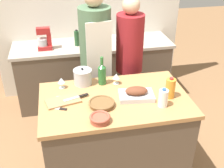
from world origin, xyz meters
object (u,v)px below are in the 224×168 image
at_px(knife_bread, 58,108).
at_px(mixing_bowl, 100,118).
at_px(wine_glass_right, 61,81).
at_px(person_cook_aproned, 96,58).
at_px(milk_jug, 163,98).
at_px(roasting_pan, 136,94).
at_px(cutting_board, 63,101).
at_px(condiment_bottle_tall, 120,40).
at_px(juice_jug, 170,88).
at_px(stock_pot, 83,77).
at_px(wine_glass_left, 116,76).
at_px(condiment_bottle_extra, 77,38).
at_px(knife_paring, 67,96).
at_px(condiment_bottle_short, 101,34).
at_px(knife_chef, 77,97).
at_px(person_cook_guest, 129,60).
at_px(stand_mixer, 44,40).
at_px(wicker_basket, 102,104).
at_px(wine_bottle_green, 102,73).

bearing_deg(knife_bread, mixing_bowl, -37.43).
height_order(wine_glass_right, person_cook_aproned, person_cook_aproned).
bearing_deg(milk_jug, knife_bread, 171.30).
distance_m(roasting_pan, cutting_board, 0.67).
xyz_separation_m(mixing_bowl, condiment_bottle_tall, (0.54, 1.63, 0.01)).
bearing_deg(knife_bread, juice_jug, -0.73).
bearing_deg(stock_pot, milk_jug, -39.70).
xyz_separation_m(stock_pot, wine_glass_left, (0.33, -0.07, 0.00)).
height_order(juice_jug, condiment_bottle_extra, juice_jug).
distance_m(cutting_board, knife_paring, 0.09).
bearing_deg(condiment_bottle_short, stock_pot, -107.85).
relative_size(mixing_bowl, condiment_bottle_tall, 1.11).
xyz_separation_m(cutting_board, wine_glass_left, (0.54, 0.23, 0.07)).
distance_m(stock_pot, wine_glass_right, 0.22).
height_order(stock_pot, condiment_bottle_extra, condiment_bottle_extra).
bearing_deg(knife_chef, condiment_bottle_tall, 61.07).
relative_size(knife_paring, person_cook_guest, 0.11).
distance_m(wine_glass_left, wine_glass_right, 0.54).
distance_m(knife_chef, condiment_bottle_short, 1.57).
height_order(knife_chef, person_cook_guest, person_cook_guest).
bearing_deg(stand_mixer, mixing_bowl, -75.36).
distance_m(wicker_basket, mixing_bowl, 0.23).
relative_size(condiment_bottle_tall, person_cook_aproned, 0.09).
bearing_deg(wine_bottle_green, mixing_bowl, -101.41).
height_order(wine_glass_left, stand_mixer, stand_mixer).
bearing_deg(mixing_bowl, wine_bottle_green, 78.59).
distance_m(wine_bottle_green, condiment_bottle_extra, 1.14).
bearing_deg(knife_paring, condiment_bottle_short, 68.36).
bearing_deg(stock_pot, condiment_bottle_extra, 87.74).
relative_size(condiment_bottle_extra, person_cook_aproned, 0.12).
distance_m(stock_pot, person_cook_guest, 0.72).
height_order(cutting_board, wine_glass_right, wine_glass_right).
bearing_deg(stock_pot, knife_chef, -107.38).
height_order(wine_bottle_green, person_cook_aproned, person_cook_aproned).
relative_size(stock_pot, mixing_bowl, 1.07).
height_order(wine_glass_right, stand_mixer, stand_mixer).
distance_m(wine_glass_left, condiment_bottle_tall, 1.09).
distance_m(milk_jug, stand_mixer, 1.89).
relative_size(stand_mixer, person_cook_aproned, 0.16).
distance_m(milk_jug, wine_glass_left, 0.57).
bearing_deg(person_cook_aproned, knife_chef, -118.02).
xyz_separation_m(knife_bread, person_cook_guest, (0.85, 0.81, 0.01)).
relative_size(wicker_basket, knife_bread, 1.38).
xyz_separation_m(knife_bread, condiment_bottle_short, (0.66, 1.62, 0.07)).
distance_m(cutting_board, stock_pot, 0.37).
distance_m(knife_chef, stand_mixer, 1.36).
relative_size(roasting_pan, wine_glass_right, 3.08).
bearing_deg(condiment_bottle_short, knife_bread, -112.07).
xyz_separation_m(wicker_basket, knife_chef, (-0.20, 0.16, -0.00)).
distance_m(milk_jug, person_cook_guest, 0.95).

